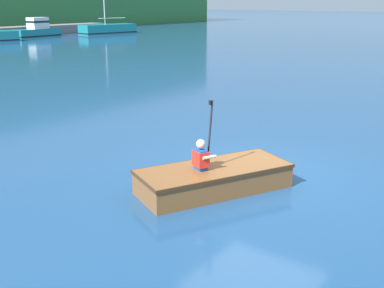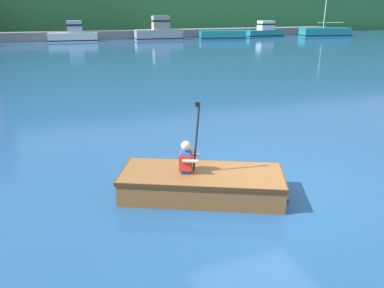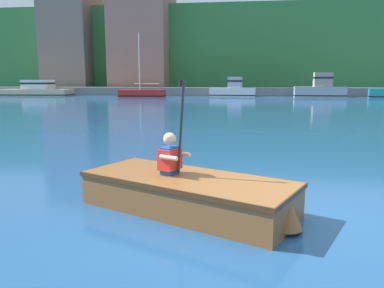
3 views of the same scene
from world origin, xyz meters
name	(u,v)px [view 1 (image 1 of 3)]	position (x,y,z in m)	size (l,w,h in m)	color
ground_plane	(258,173)	(0.00, 0.00, 0.00)	(300.00, 300.00, 0.00)	navy
moored_boat_dock_west_inner	(37,30)	(20.64, 35.51, 0.65)	(4.69, 1.70, 1.82)	#197A84
moored_boat_dock_east_end	(108,29)	(27.60, 33.18, 0.48)	(6.20, 3.03, 5.11)	#197A84
rowboat_foreground	(216,177)	(-1.27, 0.19, 0.26)	(3.03, 2.23, 0.45)	brown
person_paddler	(201,156)	(-1.56, 0.32, 0.71)	(0.43, 0.43, 1.25)	#1E4CA5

